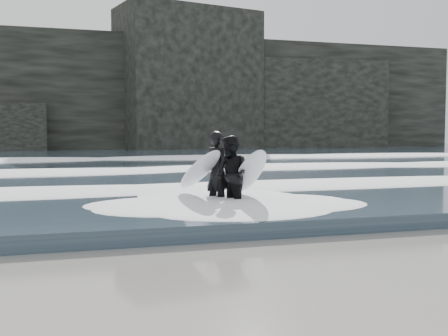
{
  "coord_description": "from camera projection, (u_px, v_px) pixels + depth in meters",
  "views": [
    {
      "loc": [
        -2.83,
        -5.52,
        1.79
      ],
      "look_at": [
        0.8,
        6.11,
        1.0
      ],
      "focal_mm": 45.0,
      "sensor_mm": 36.0,
      "label": 1
    }
  ],
  "objects": [
    {
      "name": "surfer_right",
      "position": [
        233.0,
        175.0,
        11.97
      ],
      "size": [
        1.2,
        1.89,
        1.71
      ],
      "color": "black",
      "rests_on": "ground"
    },
    {
      "name": "headland",
      "position": [
        82.0,
        95.0,
        49.72
      ],
      "size": [
        70.0,
        9.0,
        10.0
      ],
      "primitive_type": "cube",
      "color": "black",
      "rests_on": "ground"
    },
    {
      "name": "sea",
      "position": [
        99.0,
        159.0,
        33.84
      ],
      "size": [
        90.0,
        52.0,
        0.3
      ],
      "primitive_type": "cube",
      "color": "#2D3E4C",
      "rests_on": "ground"
    },
    {
      "name": "foam_far",
      "position": [
        105.0,
        157.0,
        30.01
      ],
      "size": [
        60.0,
        4.8,
        0.3
      ],
      "primitive_type": "ellipsoid",
      "color": "white",
      "rests_on": "sea"
    },
    {
      "name": "surfer_left",
      "position": [
        214.0,
        171.0,
        12.47
      ],
      "size": [
        1.16,
        1.99,
        1.8
      ],
      "color": "black",
      "rests_on": "ground"
    },
    {
      "name": "foam_near",
      "position": [
        162.0,
        184.0,
        14.77
      ],
      "size": [
        60.0,
        3.2,
        0.2
      ],
      "primitive_type": "ellipsoid",
      "color": "white",
      "rests_on": "sea"
    },
    {
      "name": "ground",
      "position": [
        319.0,
        293.0,
        6.22
      ],
      "size": [
        120.0,
        120.0,
        0.0
      ],
      "primitive_type": "plane",
      "color": "olive",
      "rests_on": "ground"
    },
    {
      "name": "foam_mid",
      "position": [
        127.0,
        167.0,
        21.43
      ],
      "size": [
        60.0,
        4.0,
        0.24
      ],
      "primitive_type": "ellipsoid",
      "color": "white",
      "rests_on": "sea"
    }
  ]
}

